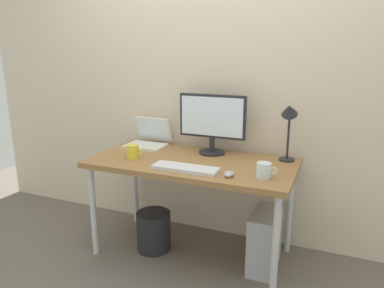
% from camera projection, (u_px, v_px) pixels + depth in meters
% --- Properties ---
extents(ground_plane, '(6.00, 6.00, 0.00)m').
position_uv_depth(ground_plane, '(192.00, 252.00, 2.77)').
color(ground_plane, '#665B51').
extents(back_wall, '(4.40, 0.04, 2.60)m').
position_uv_depth(back_wall, '(213.00, 76.00, 2.81)').
color(back_wall, beige).
rests_on(back_wall, ground_plane).
extents(desk, '(1.45, 0.71, 0.73)m').
position_uv_depth(desk, '(192.00, 169.00, 2.60)').
color(desk, olive).
rests_on(desk, ground_plane).
extents(monitor, '(0.51, 0.20, 0.45)m').
position_uv_depth(monitor, '(212.00, 120.00, 2.70)').
color(monitor, '#232328').
rests_on(monitor, desk).
extents(laptop, '(0.32, 0.29, 0.22)m').
position_uv_depth(laptop, '(149.00, 139.00, 2.97)').
color(laptop, silver).
rests_on(laptop, desk).
extents(desk_lamp, '(0.11, 0.16, 0.43)m').
position_uv_depth(desk_lamp, '(289.00, 119.00, 2.48)').
color(desk_lamp, '#232328').
rests_on(desk_lamp, desk).
extents(keyboard, '(0.44, 0.14, 0.02)m').
position_uv_depth(keyboard, '(185.00, 168.00, 2.38)').
color(keyboard, silver).
rests_on(keyboard, desk).
extents(mouse, '(0.06, 0.09, 0.03)m').
position_uv_depth(mouse, '(229.00, 174.00, 2.25)').
color(mouse, '#B2B2B7').
rests_on(mouse, desk).
extents(coffee_mug, '(0.12, 0.09, 0.10)m').
position_uv_depth(coffee_mug, '(133.00, 152.00, 2.62)').
color(coffee_mug, yellow).
rests_on(coffee_mug, desk).
extents(glass_cup, '(0.12, 0.09, 0.10)m').
position_uv_depth(glass_cup, '(264.00, 170.00, 2.23)').
color(glass_cup, silver).
rests_on(glass_cup, desk).
extents(computer_tower, '(0.18, 0.36, 0.42)m').
position_uv_depth(computer_tower, '(265.00, 240.00, 2.53)').
color(computer_tower, '#B2B2B7').
rests_on(computer_tower, ground_plane).
extents(wastebasket, '(0.26, 0.26, 0.30)m').
position_uv_depth(wastebasket, '(154.00, 231.00, 2.78)').
color(wastebasket, '#232328').
rests_on(wastebasket, ground_plane).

